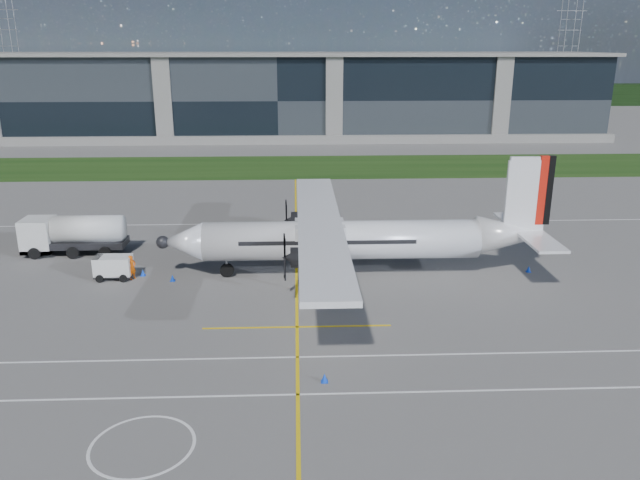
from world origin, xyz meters
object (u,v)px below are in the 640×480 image
pylon_west (8,51)px  safety_cone_nose_port (172,278)px  safety_cone_stbdwing (316,221)px  fuel_tanker_truck (67,235)px  pylon_east (567,51)px  safety_cone_portwing (324,378)px  ground_crew_person (132,266)px  baggage_tug (114,268)px  safety_cone_tail (529,269)px  turboprop_aircraft (356,218)px  safety_cone_fwd (143,273)px

pylon_west → safety_cone_nose_port: pylon_west is taller
safety_cone_stbdwing → fuel_tanker_truck: bearing=-158.3°
pylon_east → safety_cone_portwing: pylon_east is taller
ground_crew_person → safety_cone_nose_port: ground_crew_person is taller
pylon_west → safety_cone_stbdwing: 157.83m
fuel_tanker_truck → ground_crew_person: fuel_tanker_truck is taller
baggage_tug → safety_cone_tail: bearing=0.2°
safety_cone_nose_port → safety_cone_tail: size_ratio=1.00×
safety_cone_nose_port → safety_cone_stbdwing: (11.40, 15.40, 0.00)m
safety_cone_stbdwing → safety_cone_tail: bearing=-41.7°
safety_cone_nose_port → turboprop_aircraft: bearing=3.1°
safety_cone_portwing → safety_cone_stbdwing: 30.63m
fuel_tanker_truck → safety_cone_nose_port: fuel_tanker_truck is taller
turboprop_aircraft → safety_cone_nose_port: (-13.96, -0.75, -4.38)m
pylon_west → safety_cone_fwd: bearing=-64.1°
baggage_tug → safety_cone_stbdwing: (15.96, 14.65, -0.63)m
fuel_tanker_truck → safety_cone_stbdwing: (21.48, 8.55, -1.43)m
baggage_tug → safety_cone_fwd: size_ratio=5.87×
safety_cone_nose_port → safety_cone_portwing: 18.69m
pylon_east → fuel_tanker_truck: size_ratio=3.35×
baggage_tug → turboprop_aircraft: bearing=0.0°
pylon_west → fuel_tanker_truck: size_ratio=3.35×
safety_cone_nose_port → safety_cone_fwd: size_ratio=1.00×
turboprop_aircraft → safety_cone_fwd: turboprop_aircraft is taller
ground_crew_person → safety_cone_stbdwing: (14.51, 14.84, -0.83)m
safety_cone_fwd → safety_cone_tail: size_ratio=1.00×
safety_cone_nose_port → baggage_tug: bearing=170.7°
pylon_west → baggage_tug: pylon_west is taller
pylon_east → safety_cone_portwing: bearing=-116.3°
baggage_tug → pylon_east: bearing=56.8°
safety_cone_portwing → safety_cone_tail: bearing=43.6°
safety_cone_fwd → safety_cone_portwing: (13.35, -16.46, 0.00)m
fuel_tanker_truck → baggage_tug: (5.52, -6.10, -0.80)m
safety_cone_tail → safety_cone_stbdwing: size_ratio=1.00×
safety_cone_nose_port → safety_cone_fwd: 2.80m
pylon_west → pylon_east: size_ratio=1.00×
turboprop_aircraft → safety_cone_fwd: 17.06m
pylon_east → safety_cone_stbdwing: (-80.01, -132.17, -14.75)m
baggage_tug → safety_cone_tail: baggage_tug is taller
turboprop_aircraft → ground_crew_person: turboprop_aircraft is taller
pylon_west → safety_cone_tail: pylon_west is taller
safety_cone_tail → safety_cone_stbdwing: bearing=138.3°
fuel_tanker_truck → safety_cone_tail: size_ratio=17.91×
baggage_tug → safety_cone_tail: 32.29m
safety_cone_portwing → baggage_tug: bearing=134.0°
fuel_tanker_truck → pylon_west: bearing=114.3°
pylon_west → safety_cone_tail: bearing=-55.4°
ground_crew_person → safety_cone_portwing: 21.08m
fuel_tanker_truck → safety_cone_stbdwing: size_ratio=17.91×
safety_cone_fwd → ground_crew_person: bearing=-131.0°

